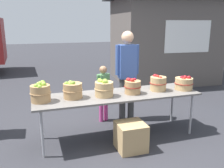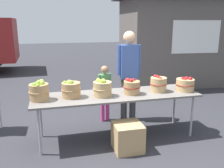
# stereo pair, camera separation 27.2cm
# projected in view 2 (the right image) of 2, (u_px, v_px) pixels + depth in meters

# --- Properties ---
(ground_plane) EXTENTS (40.00, 40.00, 0.00)m
(ground_plane) POSITION_uv_depth(u_px,v_px,m) (116.00, 136.00, 4.14)
(ground_plane) COLOR #2D2D33
(market_table) EXTENTS (2.70, 0.76, 0.75)m
(market_table) POSITION_uv_depth(u_px,v_px,m) (117.00, 96.00, 3.97)
(market_table) COLOR slate
(market_table) RESTS_ON ground
(apple_basket_green_0) EXTENTS (0.31, 0.31, 0.31)m
(apple_basket_green_0) POSITION_uv_depth(u_px,v_px,m) (39.00, 91.00, 3.63)
(apple_basket_green_0) COLOR #A87F51
(apple_basket_green_0) RESTS_ON market_table
(apple_basket_green_1) EXTENTS (0.31, 0.31, 0.28)m
(apple_basket_green_1) POSITION_uv_depth(u_px,v_px,m) (71.00, 89.00, 3.78)
(apple_basket_green_1) COLOR #A87F51
(apple_basket_green_1) RESTS_ON market_table
(apple_basket_green_2) EXTENTS (0.31, 0.31, 0.29)m
(apple_basket_green_2) POSITION_uv_depth(u_px,v_px,m) (102.00, 88.00, 3.83)
(apple_basket_green_2) COLOR tan
(apple_basket_green_2) RESTS_ON market_table
(apple_basket_red_0) EXTENTS (0.28, 0.28, 0.27)m
(apple_basket_red_0) POSITION_uv_depth(u_px,v_px,m) (131.00, 87.00, 3.96)
(apple_basket_red_0) COLOR #A87F51
(apple_basket_red_0) RESTS_ON market_table
(apple_basket_red_1) EXTENTS (0.29, 0.29, 0.28)m
(apple_basket_red_1) POSITION_uv_depth(u_px,v_px,m) (158.00, 84.00, 4.11)
(apple_basket_red_1) COLOR tan
(apple_basket_red_1) RESTS_ON market_table
(apple_basket_red_2) EXTENTS (0.32, 0.32, 0.25)m
(apple_basket_red_2) POSITION_uv_depth(u_px,v_px,m) (185.00, 84.00, 4.14)
(apple_basket_red_2) COLOR tan
(apple_basket_red_2) RESTS_ON market_table
(vendor_adult) EXTENTS (0.46, 0.26, 1.74)m
(vendor_adult) POSITION_uv_depth(u_px,v_px,m) (129.00, 69.00, 4.62)
(vendor_adult) COLOR #3F3F3F
(vendor_adult) RESTS_ON ground
(child_customer) EXTENTS (0.28, 0.20, 1.10)m
(child_customer) POSITION_uv_depth(u_px,v_px,m) (105.00, 89.00, 4.66)
(child_customer) COLOR #CC3F8C
(child_customer) RESTS_ON ground
(food_kiosk) EXTENTS (3.72, 3.17, 2.74)m
(food_kiosk) POSITION_uv_depth(u_px,v_px,m) (172.00, 39.00, 7.86)
(food_kiosk) COLOR #59514C
(food_kiosk) RESTS_ON ground
(produce_crate) EXTENTS (0.42, 0.42, 0.42)m
(produce_crate) POSITION_uv_depth(u_px,v_px,m) (128.00, 137.00, 3.66)
(produce_crate) COLOR tan
(produce_crate) RESTS_ON ground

